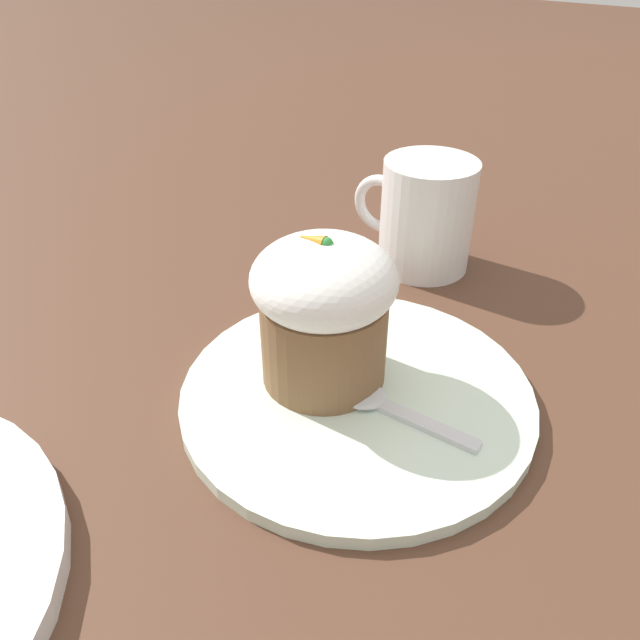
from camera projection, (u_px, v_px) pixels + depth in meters
ground_plane at (356, 400)px, 0.43m from camera, size 4.00×4.00×0.00m
dessert_plate at (357, 394)px, 0.43m from camera, size 0.24×0.24×0.01m
carrot_cake at (320, 312)px, 0.40m from camera, size 0.09×0.09×0.11m
spoon at (376, 401)px, 0.41m from camera, size 0.10×0.03×0.01m
coffee_cup at (425, 215)px, 0.56m from camera, size 0.12×0.08×0.10m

